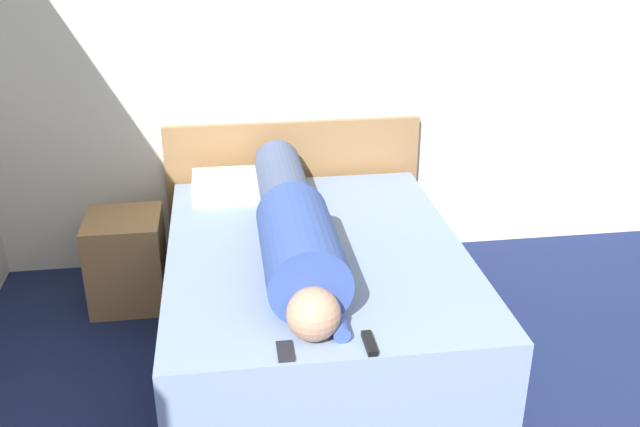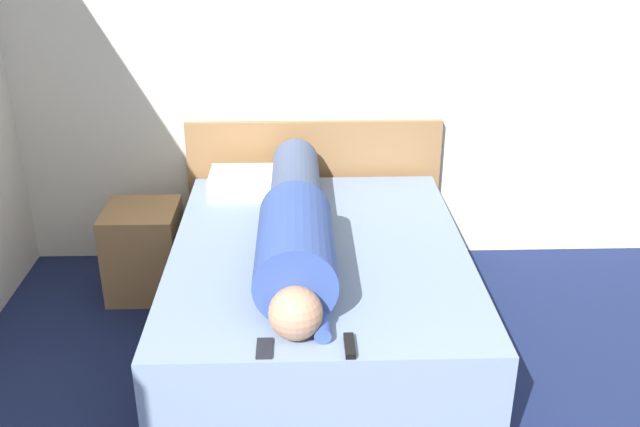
# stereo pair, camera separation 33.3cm
# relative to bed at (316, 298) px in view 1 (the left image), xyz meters

# --- Properties ---
(wall_back) EXTENTS (5.33, 0.06, 2.60)m
(wall_back) POSITION_rel_bed_xyz_m (0.23, 1.11, 1.00)
(wall_back) COLOR silver
(wall_back) RESTS_ON ground_plane
(bed) EXTENTS (1.48, 1.91, 0.59)m
(bed) POSITION_rel_bed_xyz_m (0.00, 0.00, 0.00)
(bed) COLOR #7589A8
(bed) RESTS_ON ground_plane
(headboard) EXTENTS (1.60, 0.04, 0.93)m
(headboard) POSITION_rel_bed_xyz_m (-0.00, 1.04, 0.17)
(headboard) COLOR olive
(headboard) RESTS_ON ground_plane
(nightstand) EXTENTS (0.42, 0.43, 0.54)m
(nightstand) POSITION_rel_bed_xyz_m (-1.02, 0.62, -0.03)
(nightstand) COLOR olive
(nightstand) RESTS_ON ground_plane
(person_lying) EXTENTS (0.35, 1.80, 0.35)m
(person_lying) POSITION_rel_bed_xyz_m (-0.12, -0.06, 0.45)
(person_lying) COLOR tan
(person_lying) RESTS_ON bed
(pillow_near_headboard) EXTENTS (0.53, 0.33, 0.12)m
(pillow_near_headboard) POSITION_rel_bed_xyz_m (-0.36, 0.73, 0.36)
(pillow_near_headboard) COLOR silver
(pillow_near_headboard) RESTS_ON bed
(tv_remote) EXTENTS (0.04, 0.15, 0.02)m
(tv_remote) POSITION_rel_bed_xyz_m (0.09, -0.87, 0.31)
(tv_remote) COLOR black
(tv_remote) RESTS_ON bed
(cell_phone) EXTENTS (0.06, 0.13, 0.01)m
(cell_phone) POSITION_rel_bed_xyz_m (-0.24, -0.87, 0.30)
(cell_phone) COLOR black
(cell_phone) RESTS_ON bed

